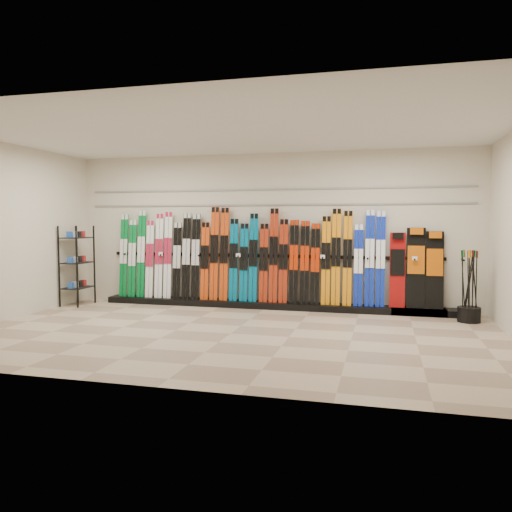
# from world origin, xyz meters

# --- Properties ---
(floor) EXTENTS (8.00, 8.00, 0.00)m
(floor) POSITION_xyz_m (0.00, 0.00, 0.00)
(floor) COLOR gray
(floor) RESTS_ON ground
(back_wall) EXTENTS (8.00, 0.00, 8.00)m
(back_wall) POSITION_xyz_m (0.00, 2.50, 1.50)
(back_wall) COLOR beige
(back_wall) RESTS_ON floor
(left_wall) EXTENTS (0.00, 5.00, 5.00)m
(left_wall) POSITION_xyz_m (-4.00, 0.00, 1.50)
(left_wall) COLOR beige
(left_wall) RESTS_ON floor
(ceiling) EXTENTS (8.00, 8.00, 0.00)m
(ceiling) POSITION_xyz_m (0.00, 0.00, 3.00)
(ceiling) COLOR silver
(ceiling) RESTS_ON back_wall
(ski_rack_base) EXTENTS (8.00, 0.40, 0.12)m
(ski_rack_base) POSITION_xyz_m (0.22, 2.28, 0.06)
(ski_rack_base) COLOR black
(ski_rack_base) RESTS_ON floor
(skis) EXTENTS (5.37, 0.18, 1.84)m
(skis) POSITION_xyz_m (-0.45, 2.31, 0.96)
(skis) COLOR #046F2B
(skis) RESTS_ON ski_rack_base
(snowboards) EXTENTS (0.93, 0.22, 1.44)m
(snowboards) POSITION_xyz_m (2.78, 2.35, 0.82)
(snowboards) COLOR #990C0C
(snowboards) RESTS_ON ski_rack_base
(accessory_rack) EXTENTS (0.40, 0.60, 1.59)m
(accessory_rack) POSITION_xyz_m (-3.75, 1.70, 0.79)
(accessory_rack) COLOR black
(accessory_rack) RESTS_ON floor
(pole_bin) EXTENTS (0.37, 0.37, 0.25)m
(pole_bin) POSITION_xyz_m (3.60, 1.81, 0.12)
(pole_bin) COLOR black
(pole_bin) RESTS_ON floor
(ski_poles) EXTENTS (0.28, 0.36, 1.18)m
(ski_poles) POSITION_xyz_m (3.60, 1.82, 0.61)
(ski_poles) COLOR black
(ski_poles) RESTS_ON pole_bin
(slatwall_rail_0) EXTENTS (7.60, 0.02, 0.03)m
(slatwall_rail_0) POSITION_xyz_m (0.00, 2.48, 2.00)
(slatwall_rail_0) COLOR gray
(slatwall_rail_0) RESTS_ON back_wall
(slatwall_rail_1) EXTENTS (7.60, 0.02, 0.03)m
(slatwall_rail_1) POSITION_xyz_m (0.00, 2.48, 2.30)
(slatwall_rail_1) COLOR gray
(slatwall_rail_1) RESTS_ON back_wall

